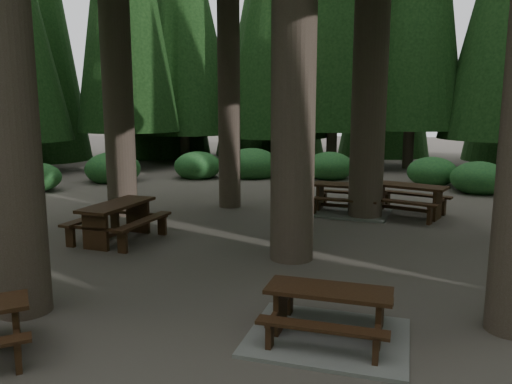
% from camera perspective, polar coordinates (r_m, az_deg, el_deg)
% --- Properties ---
extents(ground, '(80.00, 80.00, 0.00)m').
position_cam_1_polar(ground, '(9.86, -0.72, -7.69)').
color(ground, '#4E453F').
rests_on(ground, ground).
extents(picnic_table_a, '(2.23, 1.92, 0.69)m').
position_cam_1_polar(picnic_table_a, '(6.68, 8.24, -14.59)').
color(picnic_table_a, gray).
rests_on(picnic_table_a, ground).
extents(picnic_table_b, '(1.91, 2.21, 0.85)m').
position_cam_1_polar(picnic_table_b, '(11.45, -15.53, -2.65)').
color(picnic_table_b, black).
rests_on(picnic_table_b, ground).
extents(picnic_table_c, '(2.72, 2.40, 0.81)m').
position_cam_1_polar(picnic_table_c, '(14.20, 10.23, -1.22)').
color(picnic_table_c, gray).
rests_on(picnic_table_c, ground).
extents(picnic_table_d, '(2.48, 2.30, 0.86)m').
position_cam_1_polar(picnic_table_d, '(14.10, 16.95, -0.36)').
color(picnic_table_d, black).
rests_on(picnic_table_d, ground).
extents(shrub_ring, '(23.86, 24.64, 1.49)m').
position_cam_1_polar(shrub_ring, '(10.37, 3.85, -4.52)').
color(shrub_ring, '#1C532A').
rests_on(shrub_ring, ground).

